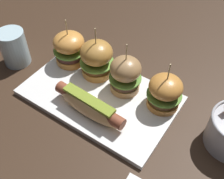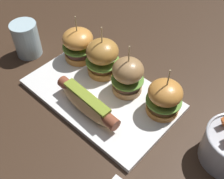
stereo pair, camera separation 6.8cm
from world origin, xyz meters
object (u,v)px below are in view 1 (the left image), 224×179
at_px(hot_dog, 89,105).
at_px(water_glass, 14,48).
at_px(slider_center_right, 125,74).
at_px(slider_center_left, 97,58).
at_px(slider_far_right, 165,92).
at_px(platter_main, 100,95).
at_px(slider_far_left, 69,48).

relative_size(hot_dog, water_glass, 1.91).
relative_size(slider_center_right, water_glass, 1.39).
distance_m(slider_center_left, slider_center_right, 0.10).
xyz_separation_m(hot_dog, slider_center_right, (0.03, 0.12, 0.02)).
xyz_separation_m(slider_center_left, slider_far_right, (0.20, -0.00, -0.01)).
relative_size(platter_main, slider_far_right, 2.89).
bearing_deg(water_glass, slider_far_left, 29.57).
bearing_deg(platter_main, slider_far_left, 158.02).
distance_m(slider_center_right, water_glass, 0.34).
bearing_deg(slider_far_left, slider_far_right, 0.25).
bearing_deg(slider_far_right, slider_center_left, 179.47).
distance_m(hot_dog, slider_center_left, 0.15).
relative_size(slider_center_left, slider_center_right, 1.02).
height_order(platter_main, slider_far_right, slider_far_right).
xyz_separation_m(hot_dog, slider_far_right, (0.14, 0.12, 0.02)).
xyz_separation_m(hot_dog, water_glass, (-0.30, 0.04, 0.01)).
xyz_separation_m(platter_main, slider_far_left, (-0.14, 0.06, 0.06)).
height_order(hot_dog, slider_center_left, slider_center_left).
bearing_deg(hot_dog, slider_center_right, 77.04).
height_order(slider_center_left, water_glass, slider_center_left).
height_order(platter_main, slider_center_right, slider_center_right).
bearing_deg(slider_far_right, platter_main, -158.58).
bearing_deg(platter_main, slider_center_right, 50.96).
distance_m(slider_center_left, slider_far_right, 0.20).
bearing_deg(slider_center_left, slider_far_left, -178.05).
bearing_deg(slider_center_left, slider_far_right, -0.53).
relative_size(platter_main, slider_center_left, 2.66).
height_order(slider_center_left, slider_center_right, slider_center_left).
height_order(slider_far_right, water_glass, slider_far_right).
distance_m(slider_center_right, slider_far_right, 0.11).
xyz_separation_m(slider_far_right, water_glass, (-0.44, -0.08, -0.01)).
bearing_deg(slider_center_right, slider_center_left, 175.32).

